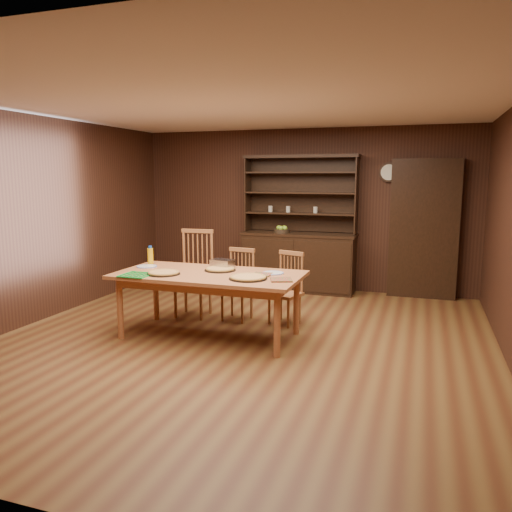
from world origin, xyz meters
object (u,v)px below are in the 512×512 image
(dining_table, at_px, (209,279))
(china_hutch, at_px, (299,254))
(juice_bottle, at_px, (150,256))
(chair_center, at_px, (239,282))
(chair_left, at_px, (195,270))
(chair_right, at_px, (287,286))

(dining_table, bearing_deg, china_hutch, 81.35)
(dining_table, height_order, juice_bottle, juice_bottle)
(chair_center, bearing_deg, chair_left, -173.96)
(china_hutch, xyz_separation_m, dining_table, (-0.40, -2.64, 0.08))
(chair_right, relative_size, juice_bottle, 3.81)
(china_hutch, xyz_separation_m, juice_bottle, (-1.31, -2.38, 0.27))
(dining_table, height_order, chair_left, chair_left)
(china_hutch, height_order, juice_bottle, china_hutch)
(juice_bottle, bearing_deg, chair_center, 28.98)
(china_hutch, distance_m, juice_bottle, 2.73)
(chair_center, xyz_separation_m, chair_right, (0.64, 0.02, -0.01))
(juice_bottle, bearing_deg, chair_left, 57.34)
(dining_table, bearing_deg, juice_bottle, 164.02)
(dining_table, relative_size, chair_center, 2.30)
(chair_center, xyz_separation_m, juice_bottle, (-0.98, -0.54, 0.37))
(dining_table, xyz_separation_m, chair_left, (-0.56, 0.80, -0.07))
(chair_right, distance_m, juice_bottle, 1.76)
(chair_left, xyz_separation_m, chair_center, (0.63, -0.00, -0.12))
(chair_left, xyz_separation_m, chair_right, (1.27, 0.02, -0.13))
(chair_left, height_order, chair_right, chair_left)
(china_hutch, distance_m, dining_table, 2.68)
(juice_bottle, bearing_deg, dining_table, -15.98)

